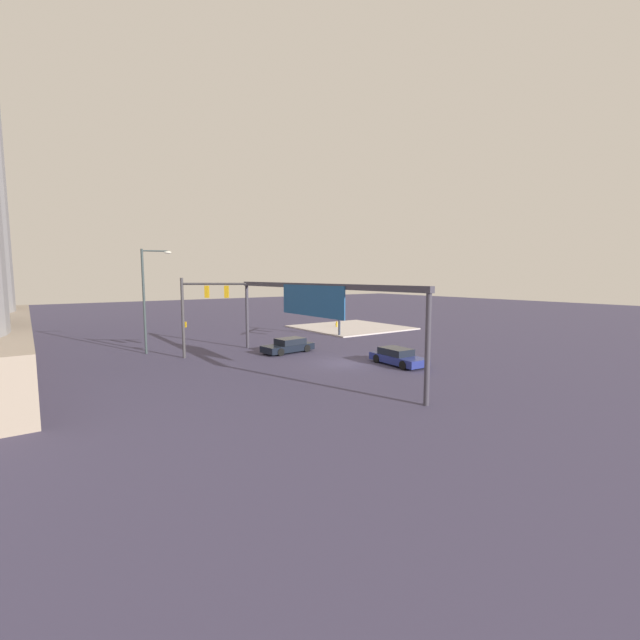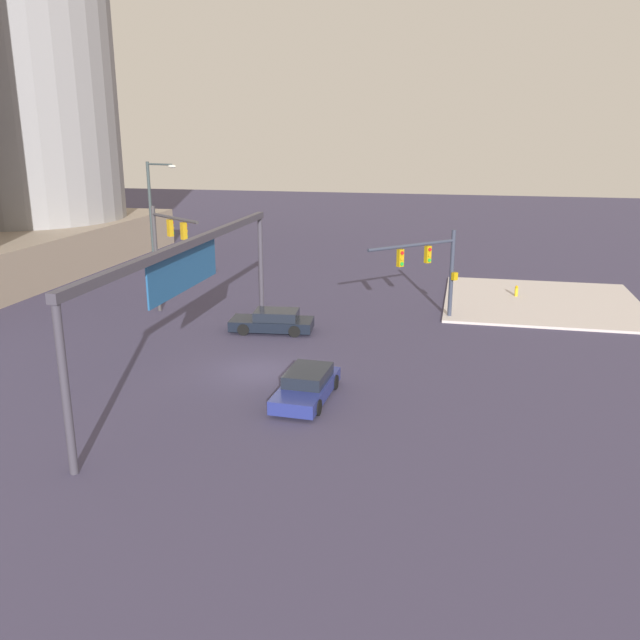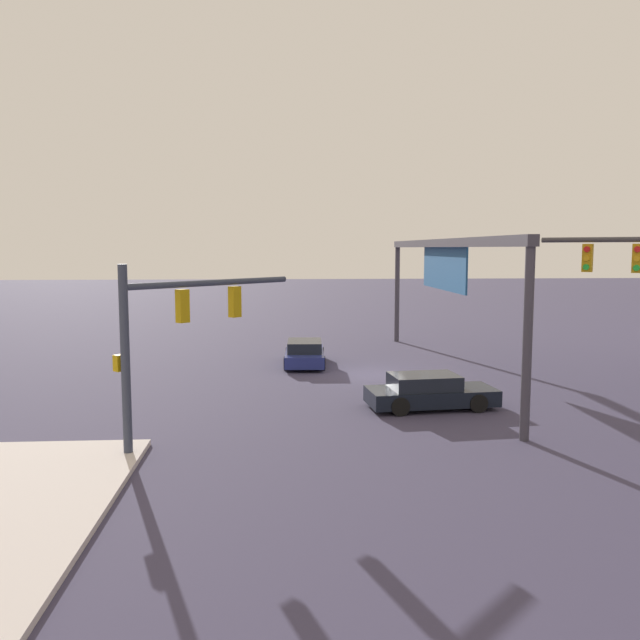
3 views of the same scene
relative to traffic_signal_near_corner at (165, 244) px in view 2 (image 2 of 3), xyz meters
The scene contains 9 objects.
ground_plane 12.29m from the traffic_signal_near_corner, 135.67° to the right, with size 180.31×180.31×0.00m, color #3C3750.
sidewalk_corner 23.72m from the traffic_signal_near_corner, 70.75° to the right, with size 12.05×12.11×0.15m, color beige.
traffic_signal_near_corner is the anchor object (origin of this frame).
traffic_signal_opposite_side 15.40m from the traffic_signal_near_corner, 83.58° to the right, with size 4.47×4.71×5.19m.
streetlamp_curved_arm 5.24m from the traffic_signal_near_corner, 32.21° to the left, with size 0.87×2.35×8.71m.
overhead_sign_gantry 9.78m from the traffic_signal_near_corner, 148.58° to the right, with size 20.88×0.43×6.00m.
sedan_car_approaching 8.19m from the traffic_signal_near_corner, 106.07° to the right, with size 2.28×4.64×1.21m.
sedan_car_waiting_far 15.91m from the traffic_signal_near_corner, 134.58° to the right, with size 4.57×2.07×1.21m.
fire_hydrant_on_curb 22.55m from the traffic_signal_near_corner, 67.22° to the right, with size 0.33×0.22×0.71m.
Camera 2 is at (-27.38, -8.93, 10.64)m, focal length 37.44 mm.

